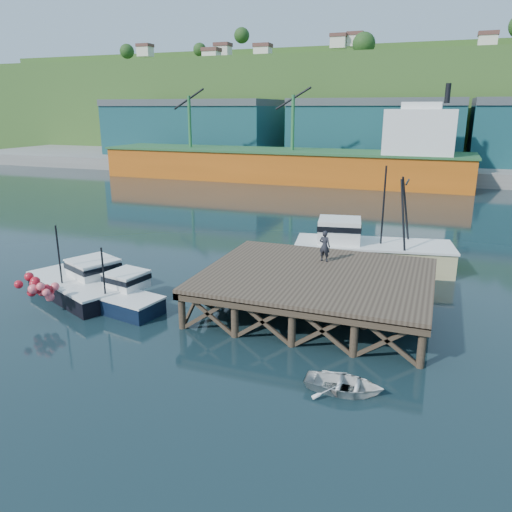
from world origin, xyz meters
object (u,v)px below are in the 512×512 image
at_px(dinghy, 344,384).
at_px(dockworker, 325,246).
at_px(boat_black, 79,283).
at_px(boat_navy, 117,295).
at_px(trawler, 370,248).

relative_size(dinghy, dockworker, 1.69).
distance_m(boat_black, dinghy, 17.24).
relative_size(boat_black, dinghy, 2.49).
bearing_deg(dinghy, boat_navy, 71.01).
bearing_deg(boat_black, dockworker, 44.75).
relative_size(boat_navy, boat_black, 0.80).
relative_size(trawler, dockworker, 6.08).
xyz_separation_m(boat_navy, boat_black, (-3.12, 0.68, 0.08)).
height_order(boat_navy, trawler, trawler).
height_order(boat_navy, boat_black, boat_black).
bearing_deg(trawler, dinghy, -94.71).
distance_m(boat_black, trawler, 18.95).
height_order(boat_black, dockworker, boat_black).
distance_m(boat_navy, boat_black, 3.19).
relative_size(boat_black, trawler, 0.69).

